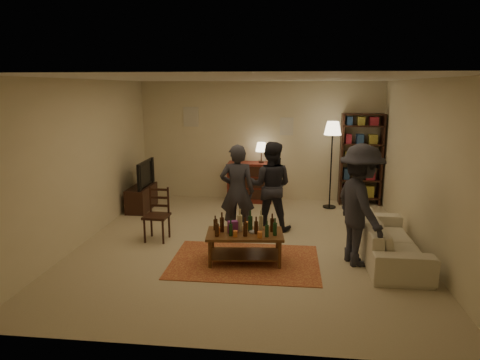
# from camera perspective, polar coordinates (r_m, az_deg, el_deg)

# --- Properties ---
(floor) EXTENTS (6.00, 6.00, 0.00)m
(floor) POSITION_cam_1_polar(r_m,az_deg,el_deg) (7.26, 0.99, -8.43)
(floor) COLOR #C6B793
(floor) RESTS_ON ground
(room_shell) EXTENTS (6.00, 6.00, 6.00)m
(room_shell) POSITION_cam_1_polar(r_m,az_deg,el_deg) (9.86, -1.09, 7.89)
(room_shell) COLOR beige
(room_shell) RESTS_ON ground
(rug) EXTENTS (2.20, 1.50, 0.01)m
(rug) POSITION_cam_1_polar(r_m,az_deg,el_deg) (6.54, 0.64, -10.81)
(rug) COLOR maroon
(rug) RESTS_ON ground
(coffee_table) EXTENTS (1.18, 0.72, 0.80)m
(coffee_table) POSITION_cam_1_polar(r_m,az_deg,el_deg) (6.39, 0.61, -7.48)
(coffee_table) COLOR brown
(coffee_table) RESTS_ON ground
(dining_chair) EXTENTS (0.42, 0.42, 0.92)m
(dining_chair) POSITION_cam_1_polar(r_m,az_deg,el_deg) (7.45, -10.94, -4.24)
(dining_chair) COLOR black
(dining_chair) RESTS_ON ground
(tv_stand) EXTENTS (0.40, 1.00, 1.06)m
(tv_stand) POSITION_cam_1_polar(r_m,az_deg,el_deg) (9.36, -12.99, -1.53)
(tv_stand) COLOR black
(tv_stand) RESTS_ON ground
(dresser) EXTENTS (1.00, 0.50, 1.36)m
(dresser) POSITION_cam_1_polar(r_m,az_deg,el_deg) (9.74, 1.40, -0.13)
(dresser) COLOR maroon
(dresser) RESTS_ON ground
(bookshelf) EXTENTS (0.90, 0.34, 2.02)m
(bookshelf) POSITION_cam_1_polar(r_m,az_deg,el_deg) (9.80, 15.81, 2.80)
(bookshelf) COLOR black
(bookshelf) RESTS_ON ground
(floor_lamp) EXTENTS (0.36, 0.36, 1.87)m
(floor_lamp) POSITION_cam_1_polar(r_m,az_deg,el_deg) (9.24, 12.23, 5.95)
(floor_lamp) COLOR black
(floor_lamp) RESTS_ON ground
(sofa) EXTENTS (0.81, 2.08, 0.61)m
(sofa) POSITION_cam_1_polar(r_m,az_deg,el_deg) (6.93, 19.24, -7.50)
(sofa) COLOR beige
(sofa) RESTS_ON ground
(person_left) EXTENTS (0.61, 0.41, 1.63)m
(person_left) POSITION_cam_1_polar(r_m,az_deg,el_deg) (7.33, -0.38, -1.55)
(person_left) COLOR #292A32
(person_left) RESTS_ON ground
(person_right) EXTENTS (0.87, 0.72, 1.62)m
(person_right) POSITION_cam_1_polar(r_m,az_deg,el_deg) (7.78, 4.12, -0.81)
(person_right) COLOR #212128
(person_right) RESTS_ON ground
(person_by_sofa) EXTENTS (0.97, 1.30, 1.79)m
(person_by_sofa) POSITION_cam_1_polar(r_m,az_deg,el_deg) (6.44, 15.72, -3.27)
(person_by_sofa) COLOR #27272F
(person_by_sofa) RESTS_ON ground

